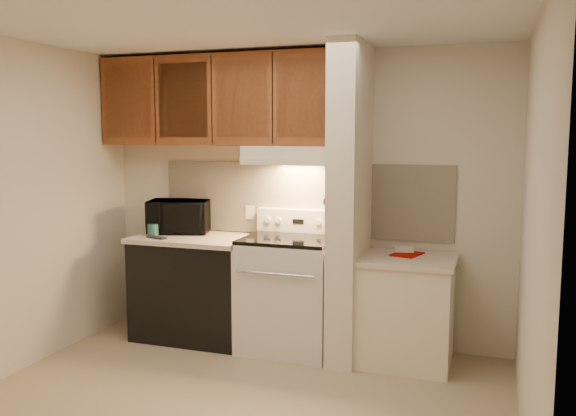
% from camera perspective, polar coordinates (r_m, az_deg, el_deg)
% --- Properties ---
extents(floor, '(3.60, 3.60, 0.00)m').
position_cam_1_polar(floor, '(4.28, -5.13, -17.97)').
color(floor, tan).
rests_on(floor, ground).
extents(ceiling, '(3.60, 3.60, 0.00)m').
position_cam_1_polar(ceiling, '(3.94, -5.55, 17.13)').
color(ceiling, white).
rests_on(ceiling, wall_back).
extents(wall_back, '(3.60, 2.50, 0.02)m').
position_cam_1_polar(wall_back, '(5.31, 1.30, 1.02)').
color(wall_back, beige).
rests_on(wall_back, floor).
extents(wall_left, '(0.02, 3.00, 2.50)m').
position_cam_1_polar(wall_left, '(4.93, -24.78, -0.10)').
color(wall_left, beige).
rests_on(wall_left, floor).
extents(wall_right, '(0.02, 3.00, 2.50)m').
position_cam_1_polar(wall_right, '(3.59, 21.94, -2.42)').
color(wall_right, beige).
rests_on(wall_right, floor).
extents(backsplash, '(2.60, 0.02, 0.63)m').
position_cam_1_polar(backsplash, '(5.30, 1.26, 0.84)').
color(backsplash, '#FCEFCE').
rests_on(backsplash, wall_back).
extents(range_body, '(0.76, 0.65, 0.92)m').
position_cam_1_polar(range_body, '(5.14, 0.10, -8.17)').
color(range_body, silver).
rests_on(range_body, floor).
extents(oven_window, '(0.50, 0.01, 0.30)m').
position_cam_1_polar(oven_window, '(4.84, -1.12, -8.64)').
color(oven_window, black).
rests_on(oven_window, range_body).
extents(oven_handle, '(0.65, 0.02, 0.02)m').
position_cam_1_polar(oven_handle, '(4.75, -1.29, -6.20)').
color(oven_handle, silver).
rests_on(oven_handle, range_body).
extents(cooktop, '(0.74, 0.64, 0.03)m').
position_cam_1_polar(cooktop, '(5.03, 0.10, -2.94)').
color(cooktop, black).
rests_on(cooktop, range_body).
extents(range_backguard, '(0.76, 0.08, 0.20)m').
position_cam_1_polar(range_backguard, '(5.28, 1.09, -1.21)').
color(range_backguard, silver).
rests_on(range_backguard, range_body).
extents(range_display, '(0.10, 0.01, 0.04)m').
position_cam_1_polar(range_display, '(5.24, 0.95, -1.27)').
color(range_display, black).
rests_on(range_display, range_backguard).
extents(range_knob_left_outer, '(0.05, 0.02, 0.05)m').
position_cam_1_polar(range_knob_left_outer, '(5.33, -1.92, -1.13)').
color(range_knob_left_outer, silver).
rests_on(range_knob_left_outer, range_backguard).
extents(range_knob_left_inner, '(0.05, 0.02, 0.05)m').
position_cam_1_polar(range_knob_left_inner, '(5.30, -0.91, -1.18)').
color(range_knob_left_inner, silver).
rests_on(range_knob_left_inner, range_backguard).
extents(range_knob_right_inner, '(0.05, 0.02, 0.05)m').
position_cam_1_polar(range_knob_right_inner, '(5.19, 2.84, -1.37)').
color(range_knob_right_inner, silver).
rests_on(range_knob_right_inner, range_backguard).
extents(range_knob_right_outer, '(0.05, 0.02, 0.05)m').
position_cam_1_polar(range_knob_right_outer, '(5.16, 3.90, -1.42)').
color(range_knob_right_outer, silver).
rests_on(range_knob_right_outer, range_backguard).
extents(dishwasher_front, '(1.00, 0.63, 0.87)m').
position_cam_1_polar(dishwasher_front, '(5.49, -8.68, -7.52)').
color(dishwasher_front, black).
rests_on(dishwasher_front, floor).
extents(left_countertop, '(1.04, 0.67, 0.04)m').
position_cam_1_polar(left_countertop, '(5.39, -8.77, -2.84)').
color(left_countertop, beige).
rests_on(left_countertop, dishwasher_front).
extents(spoon_rest, '(0.21, 0.13, 0.01)m').
position_cam_1_polar(spoon_rest, '(5.34, -12.18, -2.72)').
color(spoon_rest, black).
rests_on(spoon_rest, left_countertop).
extents(teal_jar, '(0.10, 0.10, 0.10)m').
position_cam_1_polar(teal_jar, '(5.47, -12.52, -2.02)').
color(teal_jar, '#275B55').
rests_on(teal_jar, left_countertop).
extents(outlet, '(0.08, 0.01, 0.12)m').
position_cam_1_polar(outlet, '(5.47, -3.59, -0.40)').
color(outlet, '#F2E6C8').
rests_on(outlet, backsplash).
extents(microwave, '(0.61, 0.50, 0.30)m').
position_cam_1_polar(microwave, '(5.59, -10.13, -0.77)').
color(microwave, black).
rests_on(microwave, left_countertop).
extents(partition_pillar, '(0.22, 0.70, 2.50)m').
position_cam_1_polar(partition_pillar, '(4.84, 5.80, 0.39)').
color(partition_pillar, silver).
rests_on(partition_pillar, floor).
extents(pillar_trim, '(0.01, 0.70, 0.04)m').
position_cam_1_polar(pillar_trim, '(4.87, 4.48, 1.03)').
color(pillar_trim, brown).
rests_on(pillar_trim, partition_pillar).
extents(knife_strip, '(0.02, 0.42, 0.04)m').
position_cam_1_polar(knife_strip, '(4.82, 4.27, 1.21)').
color(knife_strip, black).
rests_on(knife_strip, partition_pillar).
extents(knife_blade_a, '(0.01, 0.03, 0.16)m').
position_cam_1_polar(knife_blade_a, '(4.68, 3.63, -0.19)').
color(knife_blade_a, silver).
rests_on(knife_blade_a, knife_strip).
extents(knife_handle_a, '(0.02, 0.02, 0.10)m').
position_cam_1_polar(knife_handle_a, '(4.67, 3.66, 1.65)').
color(knife_handle_a, black).
rests_on(knife_handle_a, knife_strip).
extents(knife_blade_b, '(0.01, 0.04, 0.18)m').
position_cam_1_polar(knife_blade_b, '(4.74, 3.83, -0.21)').
color(knife_blade_b, silver).
rests_on(knife_blade_b, knife_strip).
extents(knife_handle_b, '(0.02, 0.02, 0.10)m').
position_cam_1_polar(knife_handle_b, '(4.74, 3.90, 1.73)').
color(knife_handle_b, black).
rests_on(knife_handle_b, knife_strip).
extents(knife_blade_c, '(0.01, 0.04, 0.20)m').
position_cam_1_polar(knife_blade_c, '(4.82, 4.08, -0.22)').
color(knife_blade_c, silver).
rests_on(knife_blade_c, knife_strip).
extents(knife_handle_c, '(0.02, 0.02, 0.10)m').
position_cam_1_polar(knife_handle_c, '(4.82, 4.14, 1.81)').
color(knife_handle_c, black).
rests_on(knife_handle_c, knife_strip).
extents(knife_blade_d, '(0.01, 0.04, 0.16)m').
position_cam_1_polar(knife_blade_d, '(4.91, 4.36, 0.14)').
color(knife_blade_d, silver).
rests_on(knife_blade_d, knife_strip).
extents(knife_handle_d, '(0.02, 0.02, 0.10)m').
position_cam_1_polar(knife_handle_d, '(4.88, 4.34, 1.88)').
color(knife_handle_d, black).
rests_on(knife_handle_d, knife_strip).
extents(knife_blade_e, '(0.01, 0.04, 0.18)m').
position_cam_1_polar(knife_blade_e, '(4.98, 4.55, 0.12)').
color(knife_blade_e, silver).
rests_on(knife_blade_e, knife_strip).
extents(knife_handle_e, '(0.02, 0.02, 0.10)m').
position_cam_1_polar(knife_handle_e, '(4.98, 4.62, 1.97)').
color(knife_handle_e, black).
rests_on(knife_handle_e, knife_strip).
extents(oven_mitt, '(0.03, 0.09, 0.22)m').
position_cam_1_polar(oven_mitt, '(5.05, 4.77, -0.28)').
color(oven_mitt, slate).
rests_on(oven_mitt, partition_pillar).
extents(right_cab_base, '(0.70, 0.60, 0.81)m').
position_cam_1_polar(right_cab_base, '(4.93, 10.97, -9.61)').
color(right_cab_base, '#F2E6C8').
rests_on(right_cab_base, floor).
extents(right_countertop, '(0.74, 0.64, 0.04)m').
position_cam_1_polar(right_countertop, '(4.83, 11.08, -4.77)').
color(right_countertop, beige).
rests_on(right_countertop, right_cab_base).
extents(red_folder, '(0.26, 0.31, 0.01)m').
position_cam_1_polar(red_folder, '(4.92, 11.08, -4.26)').
color(red_folder, '#950A01').
rests_on(red_folder, right_countertop).
extents(white_box, '(0.16, 0.13, 0.04)m').
position_cam_1_polar(white_box, '(5.00, 10.81, -3.89)').
color(white_box, white).
rests_on(white_box, right_countertop).
extents(range_hood, '(0.78, 0.44, 0.15)m').
position_cam_1_polar(range_hood, '(5.08, 0.56, 4.98)').
color(range_hood, '#F2E6C8').
rests_on(range_hood, upper_cabinets).
extents(hood_lip, '(0.78, 0.04, 0.06)m').
position_cam_1_polar(hood_lip, '(4.88, -0.22, 4.37)').
color(hood_lip, '#F2E6C8').
rests_on(hood_lip, range_hood).
extents(upper_cabinets, '(2.18, 0.33, 0.77)m').
position_cam_1_polar(upper_cabinets, '(5.38, -6.39, 9.96)').
color(upper_cabinets, brown).
rests_on(upper_cabinets, wall_back).
extents(cab_door_a, '(0.46, 0.01, 0.63)m').
position_cam_1_polar(cab_door_a, '(5.64, -14.74, 9.63)').
color(cab_door_a, brown).
rests_on(cab_door_a, upper_cabinets).
extents(cab_gap_a, '(0.01, 0.01, 0.73)m').
position_cam_1_polar(cab_gap_a, '(5.49, -12.34, 9.78)').
color(cab_gap_a, black).
rests_on(cab_gap_a, upper_cabinets).
extents(cab_door_b, '(0.46, 0.01, 0.63)m').
position_cam_1_polar(cab_door_b, '(5.36, -9.80, 9.91)').
color(cab_door_b, brown).
rests_on(cab_door_b, upper_cabinets).
extents(cab_gap_b, '(0.01, 0.01, 0.73)m').
position_cam_1_polar(cab_gap_b, '(5.23, -7.15, 10.03)').
color(cab_gap_b, black).
rests_on(cab_gap_b, upper_cabinets).
extents(cab_door_c, '(0.46, 0.01, 0.63)m').
position_cam_1_polar(cab_door_c, '(5.12, -4.36, 10.13)').
color(cab_door_c, brown).
rests_on(cab_door_c, upper_cabinets).
extents(cab_gap_c, '(0.01, 0.01, 0.73)m').
position_cam_1_polar(cab_gap_c, '(5.02, -1.46, 10.21)').
color(cab_gap_c, black).
rests_on(cab_gap_c, upper_cabinets).
extents(cab_door_d, '(0.46, 0.01, 0.63)m').
position_cam_1_polar(cab_door_d, '(4.93, 1.57, 10.26)').
color(cab_door_d, brown).
rests_on(cab_door_d, upper_cabinets).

